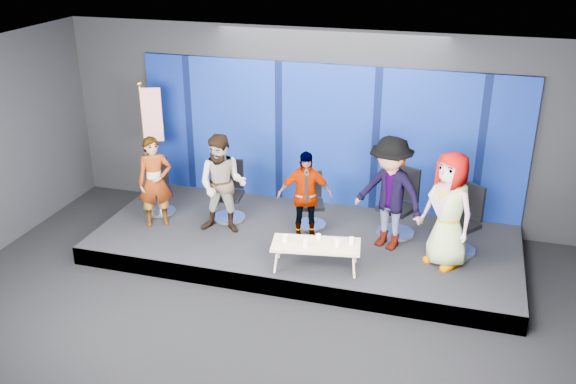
# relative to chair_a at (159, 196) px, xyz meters

# --- Properties ---
(ground) EXTENTS (10.00, 10.00, 0.00)m
(ground) POSITION_rel_chair_a_xyz_m (2.76, -2.66, -0.62)
(ground) COLOR black
(ground) RESTS_ON ground
(room_walls) EXTENTS (10.02, 8.02, 3.51)m
(room_walls) POSITION_rel_chair_a_xyz_m (2.76, -2.66, 1.81)
(room_walls) COLOR black
(room_walls) RESTS_ON ground
(riser) EXTENTS (7.00, 3.00, 0.30)m
(riser) POSITION_rel_chair_a_xyz_m (2.76, -0.16, -0.47)
(riser) COLOR black
(riser) RESTS_ON ground
(backdrop) EXTENTS (7.00, 0.08, 2.60)m
(backdrop) POSITION_rel_chair_a_xyz_m (2.76, 1.29, 0.98)
(backdrop) COLOR #071454
(backdrop) RESTS_ON riser
(chair_a) EXTENTS (0.76, 0.76, 0.98)m
(chair_a) POSITION_rel_chair_a_xyz_m (0.00, 0.00, 0.00)
(chair_a) COLOR silver
(chair_a) RESTS_ON riser
(panelist_a) EXTENTS (0.69, 0.62, 1.58)m
(panelist_a) POSITION_rel_chair_a_xyz_m (0.20, -0.46, 0.47)
(panelist_a) COLOR black
(panelist_a) RESTS_ON riser
(chair_b) EXTENTS (0.65, 0.65, 1.05)m
(chair_b) POSITION_rel_chair_a_xyz_m (1.31, 0.11, 0.03)
(chair_b) COLOR silver
(chair_b) RESTS_ON riser
(panelist_b) EXTENTS (0.89, 0.73, 1.71)m
(panelist_b) POSITION_rel_chair_a_xyz_m (1.40, -0.38, 0.53)
(panelist_b) COLOR black
(panelist_b) RESTS_ON riser
(chair_c) EXTENTS (0.68, 0.68, 0.94)m
(chair_c) POSITION_rel_chair_a_xyz_m (2.75, 0.25, -0.01)
(chair_c) COLOR silver
(chair_c) RESTS_ON riser
(panelist_c) EXTENTS (0.97, 0.65, 1.53)m
(panelist_c) POSITION_rel_chair_a_xyz_m (2.77, -0.25, 0.44)
(panelist_c) COLOR black
(panelist_c) RESTS_ON riser
(chair_d) EXTENTS (0.86, 0.86, 1.15)m
(chair_d) POSITION_rel_chair_a_xyz_m (4.24, 0.34, 0.06)
(chair_d) COLOR silver
(chair_d) RESTS_ON riser
(panelist_d) EXTENTS (1.38, 1.13, 1.86)m
(panelist_d) POSITION_rel_chair_a_xyz_m (4.13, -0.16, 0.61)
(panelist_d) COLOR black
(panelist_d) RESTS_ON riser
(chair_e) EXTENTS (0.89, 0.89, 1.12)m
(chair_e) POSITION_rel_chair_a_xyz_m (5.26, -0.01, 0.05)
(chair_e) COLOR silver
(chair_e) RESTS_ON riser
(panelist_e) EXTENTS (1.06, 1.00, 1.82)m
(panelist_e) POSITION_rel_chair_a_xyz_m (5.05, -0.47, 0.59)
(panelist_e) COLOR black
(panelist_e) RESTS_ON riser
(coffee_table) EXTENTS (1.40, 0.77, 0.41)m
(coffee_table) POSITION_rel_chair_a_xyz_m (3.20, -1.16, 0.05)
(coffee_table) COLOR tan
(coffee_table) RESTS_ON riser
(mug_a) EXTENTS (0.09, 0.09, 0.10)m
(mug_a) POSITION_rel_chair_a_xyz_m (2.73, -1.21, 0.14)
(mug_a) COLOR white
(mug_a) RESTS_ON coffee_table
(mug_b) EXTENTS (0.09, 0.09, 0.11)m
(mug_b) POSITION_rel_chair_a_xyz_m (3.06, -1.27, 0.14)
(mug_b) COLOR white
(mug_b) RESTS_ON coffee_table
(mug_c) EXTENTS (0.07, 0.07, 0.09)m
(mug_c) POSITION_rel_chair_a_xyz_m (3.19, -1.01, 0.13)
(mug_c) COLOR white
(mug_c) RESTS_ON coffee_table
(mug_d) EXTENTS (0.09, 0.09, 0.10)m
(mug_d) POSITION_rel_chair_a_xyz_m (3.51, -1.14, 0.14)
(mug_d) COLOR white
(mug_d) RESTS_ON coffee_table
(mug_e) EXTENTS (0.09, 0.09, 0.10)m
(mug_e) POSITION_rel_chair_a_xyz_m (3.71, -1.00, 0.14)
(mug_e) COLOR white
(mug_e) RESTS_ON coffee_table
(flag_stand) EXTENTS (0.51, 0.30, 2.27)m
(flag_stand) POSITION_rel_chair_a_xyz_m (-0.38, 0.53, 0.88)
(flag_stand) COLOR black
(flag_stand) RESTS_ON riser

